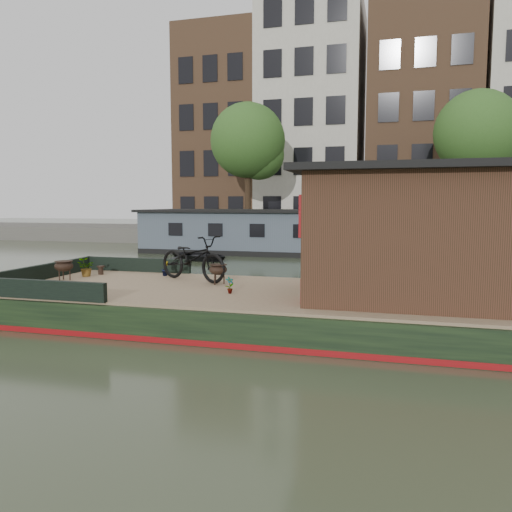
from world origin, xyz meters
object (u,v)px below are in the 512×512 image
(bicycle, at_px, (193,258))
(brazier_front, at_px, (64,271))
(cabin, at_px, (408,232))
(potted_plant_a, at_px, (230,285))
(dinghy, at_px, (201,253))
(brazier_rear, at_px, (218,274))

(bicycle, distance_m, brazier_front, 2.99)
(cabin, height_order, potted_plant_a, cabin)
(brazier_front, xyz_separation_m, dinghy, (-0.65, 10.09, -0.57))
(cabin, distance_m, bicycle, 4.80)
(cabin, xyz_separation_m, potted_plant_a, (-3.33, -0.48, -1.06))
(brazier_front, distance_m, brazier_rear, 3.63)
(bicycle, relative_size, dinghy, 0.67)
(brazier_front, height_order, dinghy, brazier_front)
(brazier_rear, bearing_deg, potted_plant_a, -59.26)
(potted_plant_a, bearing_deg, brazier_front, 172.01)
(brazier_rear, relative_size, dinghy, 0.15)
(bicycle, bearing_deg, potted_plant_a, -112.00)
(brazier_front, bearing_deg, dinghy, 93.67)
(cabin, relative_size, dinghy, 1.35)
(cabin, bearing_deg, brazier_rear, 172.07)
(bicycle, relative_size, potted_plant_a, 5.97)
(cabin, bearing_deg, potted_plant_a, -171.80)
(cabin, height_order, bicycle, cabin)
(bicycle, height_order, potted_plant_a, bicycle)
(brazier_front, relative_size, brazier_rear, 1.02)
(brazier_rear, height_order, dinghy, brazier_rear)
(cabin, xyz_separation_m, dinghy, (-8.19, 10.20, -1.57))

